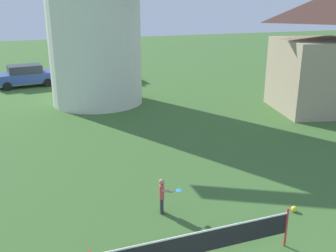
# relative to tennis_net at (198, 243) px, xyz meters

# --- Properties ---
(tennis_net) EXTENTS (5.02, 0.06, 1.10)m
(tennis_net) POSITION_rel_tennis_net_xyz_m (0.00, 0.00, 0.00)
(tennis_net) COLOR red
(tennis_net) RESTS_ON ground_plane
(player_far) EXTENTS (0.66, 0.59, 1.11)m
(player_far) POSITION_rel_tennis_net_xyz_m (0.06, 2.62, -0.06)
(player_far) COLOR #333338
(player_far) RESTS_ON ground_plane
(stray_ball) EXTENTS (0.18, 0.18, 0.18)m
(stray_ball) POSITION_rel_tennis_net_xyz_m (3.78, 1.31, -0.59)
(stray_ball) COLOR yellow
(stray_ball) RESTS_ON ground_plane
(parked_car_blue) EXTENTS (4.26, 2.33, 1.56)m
(parked_car_blue) POSITION_rel_tennis_net_xyz_m (-3.52, 22.62, 0.12)
(parked_car_blue) COLOR #334C99
(parked_car_blue) RESTS_ON ground_plane
(parked_car_red) EXTENTS (3.99, 2.05, 1.56)m
(parked_car_red) POSITION_rel_tennis_net_xyz_m (2.66, 22.12, 0.12)
(parked_car_red) COLOR red
(parked_car_red) RESTS_ON ground_plane
(chapel) EXTENTS (7.15, 5.87, 7.60)m
(chapel) POSITION_rel_tennis_net_xyz_m (12.81, 10.06, 2.60)
(chapel) COLOR tan
(chapel) RESTS_ON ground_plane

